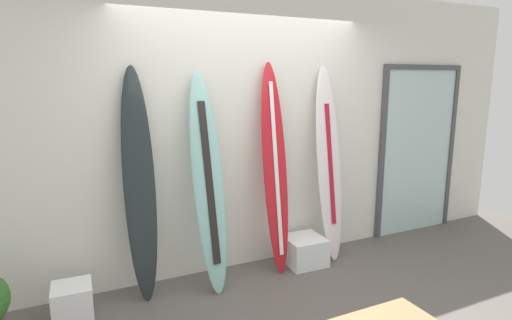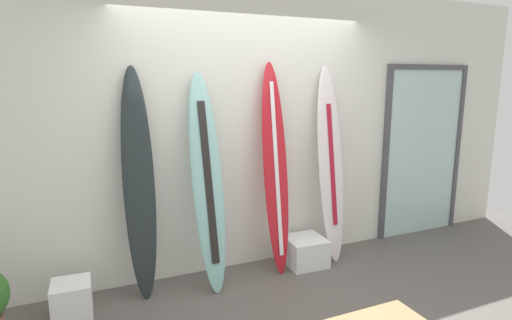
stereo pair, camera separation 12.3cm
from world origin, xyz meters
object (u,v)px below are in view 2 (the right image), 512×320
object	(u,v)px
surfboard_seafoam	(207,182)
surfboard_ivory	(331,165)
display_block_center	(305,251)
surfboard_charcoal	(139,184)
surfboard_crimson	(275,171)
display_block_left	(72,301)
glass_door	(423,148)

from	to	relation	value
surfboard_seafoam	surfboard_ivory	world-z (taller)	surfboard_ivory
display_block_center	surfboard_charcoal	bearing A→B (deg)	177.34
surfboard_crimson	surfboard_charcoal	bearing A→B (deg)	178.82
surfboard_seafoam	display_block_center	bearing A→B (deg)	0.26
surfboard_charcoal	surfboard_crimson	size ratio (longest dim) A/B	0.98
display_block_left	surfboard_charcoal	bearing A→B (deg)	18.47
surfboard_seafoam	surfboard_ivory	distance (m)	1.37
surfboard_charcoal	display_block_center	world-z (taller)	surfboard_charcoal
surfboard_seafoam	display_block_center	distance (m)	1.34
display_block_left	glass_door	size ratio (longest dim) A/B	0.15
surfboard_seafoam	display_block_left	xyz separation A→B (m)	(-1.18, -0.12, -0.83)
surfboard_charcoal	surfboard_crimson	xyz separation A→B (m)	(1.30, -0.03, 0.01)
display_block_center	glass_door	size ratio (longest dim) A/B	0.20
surfboard_crimson	surfboard_seafoam	bearing A→B (deg)	-175.69
display_block_center	glass_door	distance (m)	2.02
surfboard_charcoal	surfboard_seafoam	bearing A→B (deg)	-7.76
display_block_center	glass_door	bearing A→B (deg)	8.10
surfboard_crimson	glass_door	bearing A→B (deg)	5.55
surfboard_seafoam	display_block_left	world-z (taller)	surfboard_seafoam
glass_door	display_block_left	bearing A→B (deg)	-174.62
surfboard_charcoal	surfboard_seafoam	size ratio (longest dim) A/B	1.02
surfboard_charcoal	surfboard_seafoam	xyz separation A→B (m)	(0.59, -0.08, -0.02)
display_block_left	display_block_center	distance (m)	2.22
surfboard_ivory	surfboard_seafoam	bearing A→B (deg)	-176.84
surfboard_charcoal	display_block_left	size ratio (longest dim) A/B	6.45
display_block_center	glass_door	world-z (taller)	glass_door
surfboard_ivory	glass_door	distance (m)	1.46
glass_door	surfboard_seafoam	bearing A→B (deg)	-174.76
surfboard_charcoal	display_block_center	size ratio (longest dim) A/B	4.96
display_block_left	glass_door	xyz separation A→B (m)	(4.00, 0.38, 0.91)
surfboard_ivory	display_block_center	xyz separation A→B (m)	(-0.33, -0.07, -0.88)
surfboard_ivory	glass_door	bearing A→B (deg)	7.17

